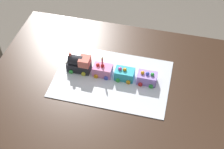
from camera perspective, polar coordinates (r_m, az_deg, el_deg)
The scene contains 7 objects.
dining_table at distance 1.74m, azimuth 1.45°, elevation -4.40°, with size 1.40×1.00×0.74m.
cake_board at distance 1.69m, azimuth 0.00°, elevation -0.74°, with size 0.60×0.40×0.00m, color silver.
cake_locomotive at distance 1.71m, azimuth -5.87°, elevation 1.94°, with size 0.14×0.08×0.12m.
cake_car_flatbed_bubblegum at distance 1.69m, azimuth -1.69°, elevation 0.77°, with size 0.10×0.08×0.07m.
cake_car_hopper_turquoise at distance 1.67m, azimuth 2.23°, elevation 0.07°, with size 0.10×0.08×0.07m.
cake_car_caboose_lavender at distance 1.66m, azimuth 6.23°, elevation -0.62°, with size 0.10×0.08×0.07m.
birthday_candle at distance 1.64m, azimuth -1.73°, elevation 2.46°, with size 0.01×0.01×0.05m.
Camera 1 is at (0.22, -1.07, 1.99)m, focal length 51.58 mm.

